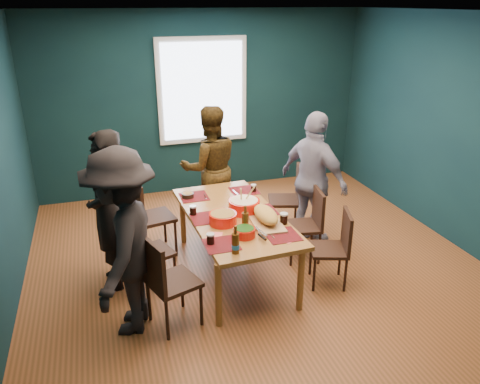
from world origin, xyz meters
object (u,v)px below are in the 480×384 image
object	(u,v)px
chair_left_near	(165,277)
cutting_board	(266,216)
dining_table	(234,220)
person_far_left	(108,211)
person_right	(314,180)
chair_left_mid	(145,248)
chair_right_near	(337,243)
chair_right_far	(291,194)
chair_left_far	(147,212)
bowl_dumpling	(244,205)
person_back	(210,168)
bowl_herbs	(244,232)
chair_right_mid	(310,219)
bowl_salad	(223,218)
person_near_left	(123,243)

from	to	relation	value
chair_left_near	cutting_board	world-z (taller)	chair_left_near
dining_table	person_far_left	world-z (taller)	person_far_left
chair_left_near	cutting_board	xyz separation A→B (m)	(1.11, 0.43, 0.24)
person_right	cutting_board	xyz separation A→B (m)	(-0.85, -0.66, -0.05)
chair_left_mid	chair_right_near	size ratio (longest dim) A/B	1.02
chair_left_near	chair_right_far	xyz separation A→B (m)	(1.84, 1.46, -0.02)
chair_left_far	bowl_dumpling	xyz separation A→B (m)	(0.97, -0.66, 0.23)
chair_left_mid	chair_left_near	xyz separation A→B (m)	(0.10, -0.66, 0.04)
chair_left_mid	cutting_board	bearing A→B (deg)	-30.30
person_back	bowl_herbs	size ratio (longest dim) A/B	7.63
chair_right_mid	bowl_salad	distance (m)	1.14
person_back	person_right	distance (m)	1.36
chair_right_far	person_far_left	world-z (taller)	person_far_left
chair_right_far	cutting_board	world-z (taller)	chair_right_far
bowl_salad	bowl_dumpling	xyz separation A→B (m)	(0.29, 0.21, 0.01)
person_near_left	person_right	bearing A→B (deg)	132.15
chair_left_far	cutting_board	distance (m)	1.49
person_far_left	bowl_dumpling	xyz separation A→B (m)	(1.39, -0.14, -0.06)
chair_left_near	chair_right_near	bearing A→B (deg)	-13.32
chair_left_near	chair_right_mid	world-z (taller)	chair_left_near
chair_right_near	bowl_herbs	bearing A→B (deg)	-162.83
chair_left_mid	chair_right_far	size ratio (longest dim) A/B	0.95
person_right	person_near_left	size ratio (longest dim) A/B	0.96
person_far_left	cutting_board	world-z (taller)	person_far_left
chair_left_far	bowl_dumpling	world-z (taller)	bowl_dumpling
dining_table	chair_right_near	world-z (taller)	chair_right_near
chair_right_mid	person_far_left	bearing A→B (deg)	-173.23
dining_table	bowl_dumpling	bearing A→B (deg)	13.81
chair_right_far	bowl_herbs	size ratio (longest dim) A/B	4.18
person_near_left	chair_right_near	bearing A→B (deg)	110.74
chair_right_far	person_right	world-z (taller)	person_right
chair_left_mid	bowl_herbs	size ratio (longest dim) A/B	3.97
chair_right_mid	bowl_salad	size ratio (longest dim) A/B	2.96
cutting_board	chair_left_near	bearing A→B (deg)	-154.67
chair_left_mid	person_far_left	world-z (taller)	person_far_left
cutting_board	chair_left_far	bearing A→B (deg)	142.20
chair_right_mid	bowl_dumpling	bearing A→B (deg)	-169.15
dining_table	chair_left_near	xyz separation A→B (m)	(-0.86, -0.71, -0.11)
chair_right_near	person_far_left	world-z (taller)	person_far_left
chair_right_far	dining_table	bearing A→B (deg)	-125.12
person_back	bowl_herbs	world-z (taller)	person_back
chair_right_far	bowl_dumpling	distance (m)	1.15
person_far_left	bowl_salad	bearing A→B (deg)	72.83
bowl_salad	chair_left_mid	bearing A→B (deg)	171.18
chair_right_near	person_right	distance (m)	0.98
chair_left_near	bowl_dumpling	bearing A→B (deg)	18.21
person_far_left	chair_left_far	bearing A→B (deg)	141.40
person_near_left	person_far_left	bearing A→B (deg)	-154.28
chair_right_far	person_back	world-z (taller)	person_back
bowl_herbs	chair_right_far	bearing A→B (deg)	50.60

